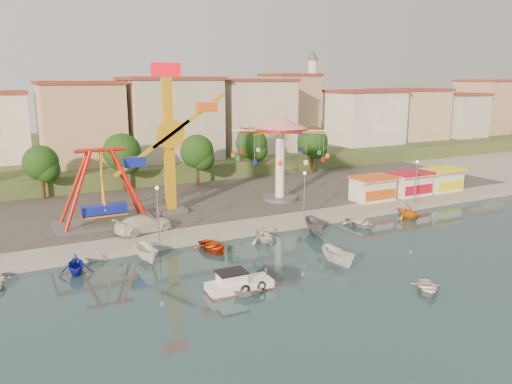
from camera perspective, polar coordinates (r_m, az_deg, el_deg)
ground at (r=39.86m, az=5.92°, el=-10.01°), size 200.00×200.00×0.00m
quay_deck at (r=95.99m, az=-14.81°, el=3.31°), size 200.00×100.00×0.60m
asphalt_pad at (r=65.61m, az=-8.56°, el=-0.39°), size 90.00×28.00×0.01m
hill_terrace at (r=100.65m, az=-15.49°, el=4.39°), size 200.00×60.00×3.00m
pirate_ship_ride at (r=53.62m, az=-17.13°, el=0.37°), size 10.00×5.00×8.00m
kamikaze_tower at (r=56.04m, az=-9.45°, el=5.41°), size 8.55×3.10×16.50m
wave_swinger at (r=61.23m, az=2.79°, el=6.02°), size 11.60×11.60×10.40m
booth_left at (r=63.63m, az=13.16°, el=0.44°), size 5.40×3.78×3.08m
booth_mid at (r=67.84m, az=17.23°, el=0.96°), size 5.40×3.78×3.08m
booth_right at (r=71.95m, az=20.50°, el=1.37°), size 5.40×3.78×3.08m
lamp_post_1 at (r=46.95m, az=-11.11°, el=-2.64°), size 0.14×0.14×5.00m
lamp_post_2 at (r=53.46m, az=5.55°, el=-0.57°), size 0.14×0.14×5.00m
lamp_post_3 at (r=63.43m, az=17.78°, el=0.99°), size 0.14×0.14×5.00m
tree_1 at (r=67.73m, az=-23.38°, el=3.08°), size 4.35×4.35×6.80m
tree_2 at (r=68.59m, az=-15.06°, el=4.41°), size 5.02×5.02×7.85m
tree_3 at (r=70.07m, az=-6.76°, el=4.62°), size 4.68×4.68×7.32m
tree_4 at (r=76.76m, az=-0.54°, el=5.57°), size 4.86×4.86×7.60m
tree_5 at (r=80.23m, az=6.47°, el=5.77°), size 4.83×4.83×7.54m
building_2 at (r=83.71m, az=-19.08°, el=7.45°), size 11.95×9.28×11.23m
building_3 at (r=83.90m, az=-9.30°, el=7.29°), size 12.59×10.50×9.20m
building_4 at (r=92.04m, az=-1.92°, el=7.93°), size 10.75×9.23×9.24m
building_5 at (r=96.84m, az=5.76°, el=8.70°), size 12.77×10.96×11.21m
building_6 at (r=102.49m, az=11.85°, el=9.04°), size 8.23×8.98×12.36m
building_7 at (r=114.07m, az=14.92°, el=8.33°), size 11.59×10.93×8.76m
building_8 at (r=119.36m, az=22.12°, el=8.93°), size 12.84×9.28×12.58m
building_9 at (r=131.66m, az=25.03°, el=8.21°), size 12.95×9.17×9.21m
minaret at (r=101.71m, az=6.41°, el=11.10°), size 2.80×2.80×18.00m
cabin_motorboat at (r=37.71m, az=-2.09°, el=-10.55°), size 4.98×2.12×1.73m
rowboat_a at (r=37.39m, az=-2.13°, el=-10.86°), size 4.66×4.76×0.81m
rowboat_b at (r=39.64m, az=18.99°, el=-10.30°), size 3.66×3.82×0.64m
skiff at (r=42.85m, az=9.40°, el=-7.34°), size 1.59×4.04×1.55m
van at (r=50.53m, az=-12.71°, el=-3.57°), size 6.16×3.67×1.67m
moored_boat_1 at (r=43.16m, az=-19.93°, el=-7.76°), size 3.09×3.45×1.63m
moored_boat_2 at (r=44.18m, az=-12.37°, el=-6.89°), size 1.71×3.97×1.50m
moored_boat_3 at (r=46.12m, az=-4.95°, el=-6.24°), size 3.23×4.17×0.79m
moored_boat_4 at (r=48.12m, az=0.85°, el=-4.85°), size 2.88×3.28×1.64m
moored_boat_5 at (r=51.16m, az=6.87°, el=-3.90°), size 2.39×4.31×1.57m
moored_boat_6 at (r=54.61m, az=11.88°, el=-3.43°), size 3.04×4.07×0.81m
moored_boat_7 at (r=58.85m, az=16.96°, el=-2.10°), size 2.97×3.37×1.68m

